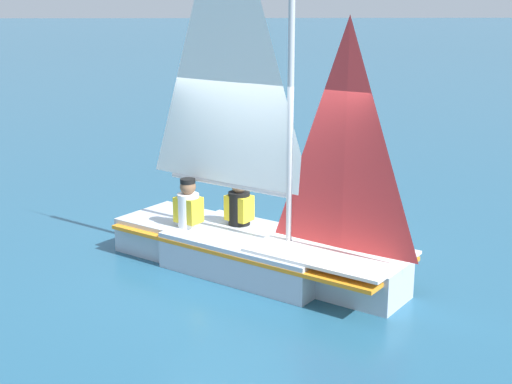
# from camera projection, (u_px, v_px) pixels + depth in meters

# --- Properties ---
(ground_plane) EXTENTS (260.00, 260.00, 0.00)m
(ground_plane) POSITION_uv_depth(u_px,v_px,m) (256.00, 270.00, 9.59)
(ground_plane) COLOR #235675
(sailboat_main) EXTENTS (3.56, 4.04, 5.20)m
(sailboat_main) POSITION_uv_depth(u_px,v_px,m) (254.00, 219.00, 9.42)
(sailboat_main) COLOR #B2BCCC
(sailboat_main) RESTS_ON ground_plane
(sailor_helm) EXTENTS (0.42, 0.43, 1.16)m
(sailor_helm) POSITION_uv_depth(u_px,v_px,m) (239.00, 215.00, 9.90)
(sailor_helm) COLOR black
(sailor_helm) RESTS_ON ground_plane
(sailor_crew) EXTENTS (0.42, 0.43, 1.16)m
(sailor_crew) POSITION_uv_depth(u_px,v_px,m) (189.00, 216.00, 9.81)
(sailor_crew) COLOR black
(sailor_crew) RESTS_ON ground_plane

